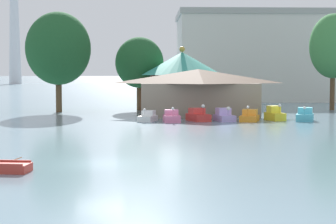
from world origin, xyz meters
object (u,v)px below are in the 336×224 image
Objects in this scene: pedal_boat_red at (198,116)px; background_building_block at (256,57)px; pedal_boat_orange at (250,117)px; shoreline_tree_right at (333,46)px; pedal_boat_pink at (172,117)px; shoreline_tree_mid at (139,63)px; boathouse at (198,91)px; shoreline_tree_tall_left at (58,49)px; pedal_boat_lavender at (224,116)px; pedal_boat_cyan at (305,116)px; pedal_boat_yellow at (275,115)px; pedal_boat_white at (148,117)px; green_roof_pavilion at (182,78)px.

pedal_boat_red is 0.12× the size of background_building_block.
pedal_boat_orange is 23.50m from shoreline_tree_right.
shoreline_tree_mid is (-3.42, 18.68, 5.69)m from pedal_boat_pink.
shoreline_tree_tall_left is at bearing 157.78° from boathouse.
shoreline_tree_right is at bearing -1.76° from shoreline_tree_mid.
pedal_boat_lavender is 8.20m from pedal_boat_cyan.
pedal_boat_orange is 1.14× the size of pedal_boat_yellow.
pedal_boat_yellow reaches higher than pedal_boat_cyan.
pedal_boat_white is 19.23m from shoreline_tree_tall_left.
pedal_boat_orange is at bearing -34.05° from shoreline_tree_tall_left.
pedal_boat_pink reaches higher than pedal_boat_white.
pedal_boat_pink is at bearing 81.84° from pedal_boat_white.
pedal_boat_orange is 45.85m from background_building_block.
pedal_boat_pink reaches higher than pedal_boat_lavender.
shoreline_tree_tall_left is 1.30× the size of shoreline_tree_mid.
pedal_boat_lavender reaches higher than pedal_boat_white.
pedal_boat_cyan reaches higher than pedal_boat_white.
pedal_boat_yellow is (7.94, 0.62, 0.06)m from pedal_boat_red.
shoreline_tree_right is (19.07, 16.69, 7.80)m from pedal_boat_red.
pedal_boat_lavender is 0.32× the size of shoreline_tree_mid.
pedal_boat_yellow is 0.10× the size of background_building_block.
green_roof_pavilion is at bearing -179.78° from pedal_boat_white.
pedal_boat_white is 0.97× the size of pedal_boat_orange.
pedal_boat_cyan is at bearing -35.28° from boathouse.
pedal_boat_red is 7.35m from boathouse.
background_building_block is at bearing 152.43° from pedal_boat_lavender.
pedal_boat_lavender is 0.22× the size of boathouse.
shoreline_tree_tall_left is 35.27m from shoreline_tree_right.
shoreline_tree_mid reaches higher than pedal_boat_red.
pedal_boat_white is at bearing -120.24° from pedal_boat_pink.
green_roof_pavilion is (4.24, 13.57, 3.74)m from pedal_boat_white.
green_roof_pavilion reaches higher than pedal_boat_pink.
pedal_boat_white is 0.92× the size of pedal_boat_red.
boathouse is at bearing -107.11° from pedal_boat_cyan.
pedal_boat_yellow is at bearing -124.71° from shoreline_tree_right.
pedal_boat_red is 2.64m from pedal_boat_lavender.
shoreline_tree_right is (21.80, 17.91, 7.84)m from pedal_boat_pink.
boathouse is at bearing -147.01° from pedal_boat_yellow.
pedal_boat_lavender is at bearing 107.79° from pedal_boat_white.
pedal_boat_yellow is 0.21× the size of shoreline_tree_right.
shoreline_tree_right is (8.23, 16.93, 7.80)m from pedal_boat_cyan.
shoreline_tree_right is at bearing 129.27° from pedal_boat_yellow.
boathouse reaches higher than pedal_boat_red.
shoreline_tree_right reaches higher than pedal_boat_lavender.
background_building_block is (30.09, 30.05, -0.10)m from shoreline_tree_tall_left.
pedal_boat_red is at bearing -86.53° from green_roof_pavilion.
pedal_boat_red is (2.73, 1.22, 0.03)m from pedal_boat_pink.
boathouse is at bearing -22.22° from shoreline_tree_tall_left.
pedal_boat_orange is 0.11× the size of background_building_block.
background_building_block reaches higher than pedal_boat_pink.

